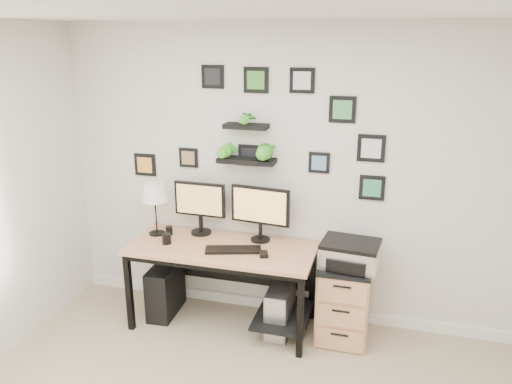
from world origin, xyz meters
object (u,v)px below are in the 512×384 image
(mug, at_px, (167,239))
(pc_tower_black, at_px, (166,289))
(printer, at_px, (350,254))
(pc_tower_grey, at_px, (280,309))
(monitor_left, at_px, (200,204))
(desk, at_px, (227,258))
(table_lamp, at_px, (155,193))
(file_cabinet, at_px, (344,301))
(monitor_right, at_px, (260,209))

(mug, bearing_deg, pc_tower_black, 130.96)
(mug, distance_m, printer, 1.57)
(pc_tower_black, xyz_separation_m, printer, (1.65, 0.04, 0.54))
(pc_tower_grey, bearing_deg, monitor_left, 165.26)
(desk, relative_size, pc_tower_grey, 3.71)
(table_lamp, distance_m, file_cabinet, 1.89)
(desk, xyz_separation_m, pc_tower_grey, (0.48, -0.02, -0.41))
(monitor_left, height_order, pc_tower_grey, monitor_left)
(table_lamp, bearing_deg, file_cabinet, -0.59)
(mug, bearing_deg, file_cabinet, 6.14)
(monitor_left, relative_size, pc_tower_black, 1.03)
(desk, relative_size, printer, 3.26)
(table_lamp, xyz_separation_m, printer, (1.74, -0.03, -0.36))
(monitor_right, distance_m, mug, 0.85)
(pc_tower_black, distance_m, pc_tower_grey, 1.09)
(pc_tower_grey, bearing_deg, pc_tower_black, 178.80)
(file_cabinet, bearing_deg, mug, -173.86)
(file_cabinet, bearing_deg, pc_tower_black, -178.00)
(mug, height_order, file_cabinet, mug)
(monitor_right, bearing_deg, pc_tower_grey, -39.82)
(monitor_right, distance_m, pc_tower_black, 1.19)
(monitor_left, distance_m, pc_tower_grey, 1.16)
(mug, relative_size, printer, 0.18)
(monitor_right, xyz_separation_m, printer, (0.80, -0.13, -0.27))
(monitor_left, xyz_separation_m, file_cabinet, (1.33, -0.13, -0.70))
(monitor_left, height_order, pc_tower_black, monitor_left)
(desk, distance_m, monitor_left, 0.55)
(pc_tower_black, bearing_deg, pc_tower_grey, -3.77)
(table_lamp, bearing_deg, monitor_left, 16.35)
(monitor_right, height_order, table_lamp, monitor_right)
(monitor_right, relative_size, file_cabinet, 0.79)
(table_lamp, relative_size, pc_tower_black, 1.02)
(table_lamp, height_order, printer, table_lamp)
(monitor_left, bearing_deg, desk, -30.94)
(monitor_left, bearing_deg, pc_tower_grey, -14.74)
(pc_tower_black, bearing_deg, desk, -2.71)
(monitor_left, bearing_deg, mug, -124.37)
(pc_tower_black, distance_m, file_cabinet, 1.63)
(table_lamp, bearing_deg, mug, -45.11)
(monitor_left, xyz_separation_m, pc_tower_grey, (0.80, -0.21, -0.82))
(mug, xyz_separation_m, printer, (1.56, 0.15, -0.02))
(desk, bearing_deg, pc_tower_black, 179.86)
(desk, height_order, monitor_right, monitor_right)
(monitor_right, height_order, file_cabinet, monitor_right)
(monitor_right, distance_m, file_cabinet, 1.05)
(monitor_left, height_order, file_cabinet, monitor_left)
(monitor_left, height_order, table_lamp, monitor_left)
(pc_tower_black, bearing_deg, monitor_right, 8.72)
(pc_tower_grey, bearing_deg, file_cabinet, 8.48)
(pc_tower_black, xyz_separation_m, pc_tower_grey, (1.09, -0.02, -0.02))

